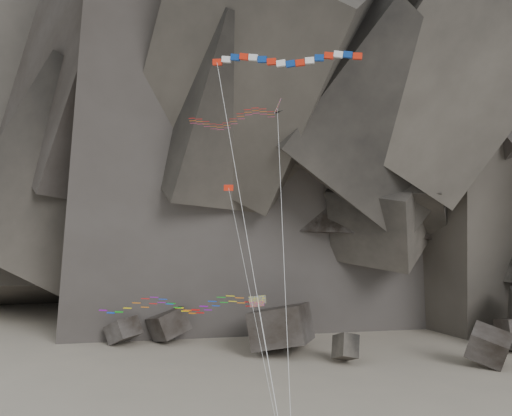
% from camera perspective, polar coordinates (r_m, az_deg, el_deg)
% --- Properties ---
extents(headland, '(110.00, 70.00, 84.00)m').
position_cam_1_polar(headland, '(114.95, 7.49, 13.03)').
color(headland, '#4E4840').
rests_on(headland, ground).
extents(boulder_field, '(67.53, 15.23, 8.41)m').
position_cam_1_polar(boulder_field, '(79.70, 16.31, -10.67)').
color(boulder_field, '#47423F').
rests_on(boulder_field, ground).
extents(delta_kite, '(10.77, 14.94, 24.62)m').
position_cam_1_polar(delta_kite, '(50.03, -2.51, 7.92)').
color(delta_kite, red).
rests_on(delta_kite, ground).
extents(banner_kite, '(10.22, 10.02, 26.99)m').
position_cam_1_polar(banner_kite, '(44.63, 2.65, 12.84)').
color(banner_kite, red).
rests_on(banner_kite, ground).
extents(parafoil_kite, '(17.01, 12.36, 9.90)m').
position_cam_1_polar(parafoil_kite, '(49.10, -7.44, -8.47)').
color(parafoil_kite, '#FEF20E').
rests_on(parafoil_kite, ground).
extents(pennant_kite, '(5.85, 8.03, 17.97)m').
position_cam_1_polar(pennant_kite, '(41.66, -1.69, -2.21)').
color(pennant_kite, red).
rests_on(pennant_kite, ground).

